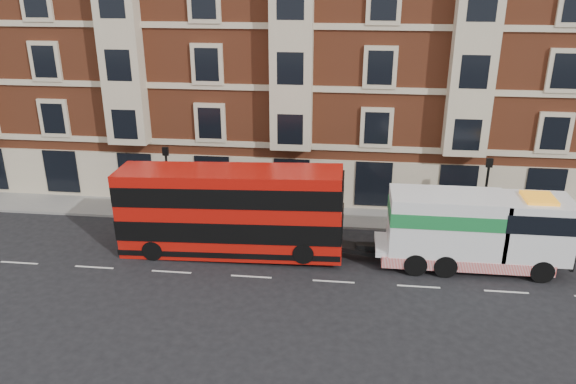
# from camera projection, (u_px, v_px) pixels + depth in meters

# --- Properties ---
(ground) EXTENTS (120.00, 120.00, 0.00)m
(ground) POSITION_uv_depth(u_px,v_px,m) (251.00, 277.00, 27.27)
(ground) COLOR black
(ground) RESTS_ON ground
(sidewalk) EXTENTS (90.00, 3.00, 0.15)m
(sidewalk) POSITION_uv_depth(u_px,v_px,m) (273.00, 214.00, 34.18)
(sidewalk) COLOR slate
(sidewalk) RESTS_ON ground
(victorian_terrace) EXTENTS (45.00, 12.00, 20.40)m
(victorian_terrace) POSITION_uv_depth(u_px,v_px,m) (295.00, 33.00, 37.43)
(victorian_terrace) COLOR brown
(victorian_terrace) RESTS_ON ground
(lamp_post_west) EXTENTS (0.35, 0.15, 4.35)m
(lamp_post_west) POSITION_uv_depth(u_px,v_px,m) (168.00, 177.00, 32.68)
(lamp_post_west) COLOR black
(lamp_post_west) RESTS_ON sidewalk
(lamp_post_east) EXTENTS (0.35, 0.15, 4.35)m
(lamp_post_east) POSITION_uv_depth(u_px,v_px,m) (486.00, 190.00, 30.73)
(lamp_post_east) COLOR black
(lamp_post_east) RESTS_ON sidewalk
(double_decker_bus) EXTENTS (11.46, 2.63, 4.64)m
(double_decker_bus) POSITION_uv_depth(u_px,v_px,m) (230.00, 210.00, 28.67)
(double_decker_bus) COLOR red
(double_decker_bus) RESTS_ON ground
(tow_truck) EXTENTS (9.17, 2.71, 3.82)m
(tow_truck) POSITION_uv_depth(u_px,v_px,m) (472.00, 230.00, 27.52)
(tow_truck) COLOR white
(tow_truck) RESTS_ON ground
(pedestrian) EXTENTS (0.71, 0.70, 1.65)m
(pedestrian) POSITION_uv_depth(u_px,v_px,m) (123.00, 192.00, 35.19)
(pedestrian) COLOR #1E1C39
(pedestrian) RESTS_ON sidewalk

